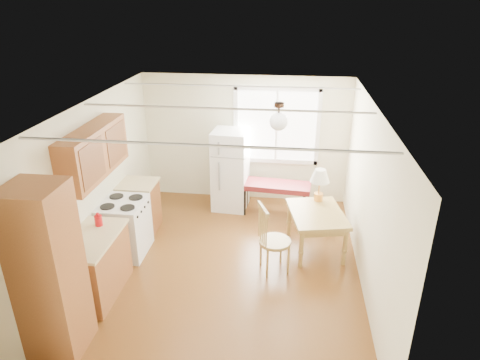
% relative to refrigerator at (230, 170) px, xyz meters
% --- Properties ---
extents(room_shell, '(4.60, 5.60, 2.62)m').
position_rel_refrigerator_xyz_m(room_shell, '(0.23, -2.02, 0.47)').
color(room_shell, '#4F2B10').
rests_on(room_shell, ground).
extents(kitchen_run, '(0.65, 3.40, 2.20)m').
position_rel_refrigerator_xyz_m(kitchen_run, '(-1.48, -2.65, 0.06)').
color(kitchen_run, brown).
rests_on(kitchen_run, ground).
extents(window_unit, '(1.64, 0.05, 1.51)m').
position_rel_refrigerator_xyz_m(window_unit, '(0.83, 0.46, 0.77)').
color(window_unit, white).
rests_on(window_unit, room_shell).
extents(pendant_light, '(0.26, 0.26, 0.40)m').
position_rel_refrigerator_xyz_m(pendant_light, '(0.93, -1.62, 1.46)').
color(pendant_light, black).
rests_on(pendant_light, room_shell).
extents(refrigerator, '(0.69, 0.69, 1.56)m').
position_rel_refrigerator_xyz_m(refrigerator, '(0.00, 0.00, 0.00)').
color(refrigerator, white).
rests_on(refrigerator, ground).
extents(bench, '(1.36, 0.61, 0.61)m').
position_rel_refrigerator_xyz_m(bench, '(0.87, -0.14, -0.24)').
color(bench, maroon).
rests_on(bench, ground).
extents(dining_table, '(1.03, 1.24, 0.68)m').
position_rel_refrigerator_xyz_m(dining_table, '(1.59, -1.35, -0.20)').
color(dining_table, olive).
rests_on(dining_table, ground).
extents(chair, '(0.53, 0.53, 1.09)m').
position_rel_refrigerator_xyz_m(chair, '(0.86, -2.05, -0.15)').
color(chair, olive).
rests_on(chair, ground).
extents(table_lamp, '(0.32, 0.32, 0.56)m').
position_rel_refrigerator_xyz_m(table_lamp, '(1.63, -0.92, 0.31)').
color(table_lamp, gold).
rests_on(table_lamp, dining_table).
extents(coffee_maker, '(0.21, 0.25, 0.32)m').
position_rel_refrigerator_xyz_m(coffee_maker, '(-1.49, -3.33, 0.24)').
color(coffee_maker, black).
rests_on(coffee_maker, kitchen_run).
extents(kettle, '(0.10, 0.10, 0.20)m').
position_rel_refrigerator_xyz_m(kettle, '(-1.49, -2.54, 0.20)').
color(kettle, red).
rests_on(kettle, kitchen_run).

